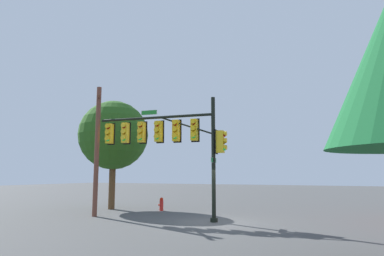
# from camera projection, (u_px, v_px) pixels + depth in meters

# --- Properties ---
(ground_plane) EXTENTS (120.00, 120.00, 0.00)m
(ground_plane) POSITION_uv_depth(u_px,v_px,m) (214.00, 222.00, 16.23)
(ground_plane) COLOR #444444
(signal_pole_assembly) EXTENTS (7.13, 1.44, 6.15)m
(signal_pole_assembly) POSITION_uv_depth(u_px,v_px,m) (167.00, 136.00, 17.59)
(signal_pole_assembly) COLOR black
(signal_pole_assembly) RESTS_ON ground_plane
(utility_pole) EXTENTS (1.25, 1.45, 7.26)m
(utility_pole) POSITION_uv_depth(u_px,v_px,m) (97.00, 148.00, 18.94)
(utility_pole) COLOR brown
(utility_pole) RESTS_ON ground_plane
(fire_hydrant) EXTENTS (0.33, 0.24, 0.83)m
(fire_hydrant) POSITION_uv_depth(u_px,v_px,m) (161.00, 204.00, 21.34)
(fire_hydrant) COLOR red
(fire_hydrant) RESTS_ON ground_plane
(tree_near) EXTENTS (4.66, 4.66, 7.27)m
(tree_near) POSITION_uv_depth(u_px,v_px,m) (114.00, 135.00, 22.95)
(tree_near) COLOR brown
(tree_near) RESTS_ON ground_plane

